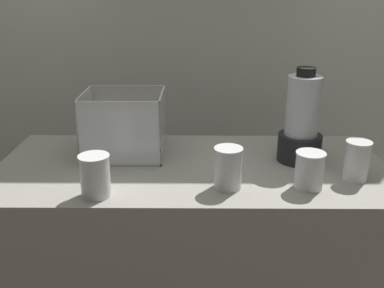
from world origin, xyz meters
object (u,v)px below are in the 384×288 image
at_px(blender_pitcher, 301,124).
at_px(juice_cup_mango_left, 228,170).
at_px(juice_cup_mango_middle, 309,172).
at_px(juice_cup_beet_far_left, 95,178).
at_px(carrot_display_bin, 123,135).
at_px(juice_cup_pomegranate_right, 357,162).

height_order(blender_pitcher, juice_cup_mango_left, blender_pitcher).
bearing_deg(juice_cup_mango_left, juice_cup_mango_middle, 0.16).
bearing_deg(blender_pitcher, juice_cup_mango_middle, -95.06).
bearing_deg(juice_cup_mango_middle, juice_cup_beet_far_left, -174.84).
distance_m(carrot_display_bin, juice_cup_pomegranate_right, 0.83).
height_order(juice_cup_mango_middle, juice_cup_pomegranate_right, juice_cup_pomegranate_right).
relative_size(juice_cup_mango_left, juice_cup_pomegranate_right, 1.01).
distance_m(juice_cup_mango_left, juice_cup_mango_middle, 0.26).
height_order(blender_pitcher, juice_cup_mango_middle, blender_pitcher).
xyz_separation_m(juice_cup_beet_far_left, juice_cup_pomegranate_right, (0.83, 0.12, 0.00)).
height_order(carrot_display_bin, juice_cup_pomegranate_right, carrot_display_bin).
bearing_deg(juice_cup_mango_left, carrot_display_bin, 142.31).
distance_m(juice_cup_mango_left, juice_cup_pomegranate_right, 0.43).
bearing_deg(carrot_display_bin, juice_cup_mango_middle, -24.59).
bearing_deg(juice_cup_beet_far_left, juice_cup_mango_middle, 5.16).
xyz_separation_m(blender_pitcher, juice_cup_pomegranate_right, (0.15, -0.16, -0.08)).
relative_size(juice_cup_beet_far_left, juice_cup_mango_left, 0.98).
relative_size(blender_pitcher, juice_cup_mango_middle, 2.87).
height_order(carrot_display_bin, blender_pitcher, blender_pitcher).
bearing_deg(juice_cup_beet_far_left, juice_cup_mango_left, 8.29).
bearing_deg(juice_cup_pomegranate_right, juice_cup_beet_far_left, -171.54).
distance_m(juice_cup_beet_far_left, juice_cup_mango_middle, 0.66).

